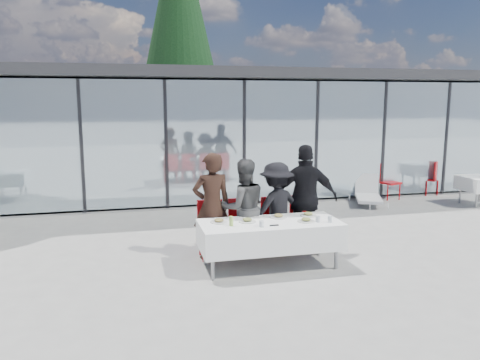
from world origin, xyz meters
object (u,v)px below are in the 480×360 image
plate_extra (306,220)px  spare_table_right (479,184)px  diner_chair_a (211,226)px  plate_d (308,215)px  diner_chair_c (274,222)px  diner_c (276,208)px  conifer_tree (179,20)px  plate_b (247,220)px  plate_c (278,216)px  diner_d (306,198)px  spare_chair_a (388,179)px  dining_table (270,235)px  juice_bottle (231,221)px  lounger (368,193)px  diner_chair_d (303,220)px  diner_chair_b (242,224)px  plate_a (219,221)px  spare_chair_b (432,176)px  diner_a (212,206)px  folded_eyeglasses (274,225)px

plate_extra → spare_table_right: (6.01, 3.21, -0.22)m
diner_chair_a → plate_d: size_ratio=3.51×
spare_table_right → diner_chair_c: bearing=-159.6°
diner_c → diner_chair_a: bearing=-22.5°
diner_chair_c → conifer_tree: (-0.16, 12.66, 5.45)m
plate_b → plate_extra: size_ratio=1.00×
plate_c → spare_table_right: (6.36, 2.86, -0.22)m
diner_d → conifer_tree: (-0.70, 12.75, 5.03)m
plate_b → spare_chair_a: size_ratio=0.29×
dining_table → diner_d: 1.16m
plate_b → dining_table: bearing=-12.3°
juice_bottle → lounger: bearing=41.5°
plate_c → diner_chair_d: bearing=39.3°
diner_chair_b → plate_a: (-0.53, -0.60, 0.24)m
plate_c → spare_table_right: plate_c is taller
plate_extra → plate_d: bearing=62.4°
spare_chair_b → juice_bottle: bearing=-146.2°
diner_chair_d → lounger: size_ratio=0.67×
diner_a → spare_chair_a: bearing=-152.0°
diner_d → diner_chair_c: bearing=4.4°
plate_c → diner_d: bearing=33.8°
plate_extra → diner_d: bearing=69.1°
diner_a → diner_c: size_ratio=1.12×
plate_d → spare_chair_b: spare_chair_b is taller
dining_table → spare_chair_b: (6.21, 4.50, -0.00)m
diner_a → folded_eyeglasses: diner_a is taller
plate_a → plate_b: size_ratio=1.00×
diner_a → juice_bottle: 0.77m
spare_table_right → dining_table: bearing=-154.9°
plate_d → juice_bottle: (-1.40, -0.31, 0.05)m
diner_chair_a → plate_c: diner_chair_a is taller
plate_c → juice_bottle: (-0.87, -0.31, 0.05)m
conifer_tree → plate_c: bearing=-89.8°
diner_chair_d → conifer_tree: 13.80m
plate_a → plate_extra: bearing=-11.5°
diner_chair_c → plate_extra: diner_chair_c is taller
diner_chair_b → plate_a: size_ratio=3.51×
diner_chair_d → lounger: 4.44m
plate_a → lounger: bearing=38.9°
diner_d → plate_b: 1.36m
diner_chair_b → diner_chair_c: (0.59, 0.00, 0.00)m
lounger → diner_c: bearing=-137.5°
diner_chair_c → diner_chair_a: bearing=180.0°
diner_chair_a → plate_extra: bearing=-32.2°
diner_chair_a → diner_d: diner_d is taller
dining_table → spare_chair_a: 6.46m
plate_a → plate_d: 1.54m
diner_c → plate_d: size_ratio=5.82×
plate_d → diner_chair_d: bearing=77.4°
diner_chair_a → diner_chair_b: 0.55m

